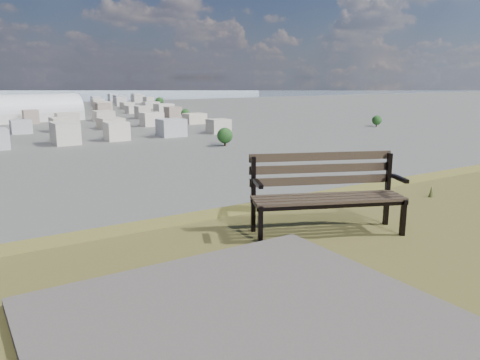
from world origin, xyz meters
TOP-DOWN VIEW (x-y plane):
  - park_bench at (-0.19, 2.84)m, footprint 1.90×1.25m
  - arena at (45.30, 318.33)m, footprint 54.91×28.80m

SIDE VIEW (x-z plane):
  - arena at x=45.30m, z-range -5.85..16.30m
  - park_bench at x=-0.19m, z-range 25.06..26.02m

